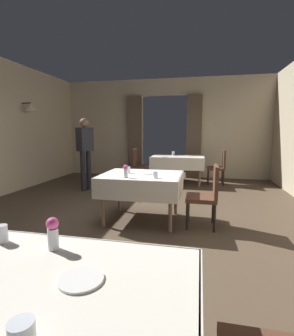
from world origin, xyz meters
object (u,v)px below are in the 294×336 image
(dining_table_mid, at_px, (142,180))
(glass_mid_c, at_px, (155,175))
(dining_table_near, at_px, (32,307))
(plate_far_c, at_px, (189,156))
(plate_near_c, at_px, (81,279))
(glass_near_d, at_px, (22,334))
(glass_near_b, at_px, (2,234))
(glass_far_a, at_px, (173,153))
(chair_far_left, at_px, (139,164))
(chair_mid_right, at_px, (207,193))
(chair_far_right, at_px, (219,165))
(flower_vase_near, at_px, (53,232))
(dining_table_far, at_px, (178,160))
(glass_mid_b, at_px, (128,170))
(plate_mid_d, at_px, (148,174))
(flower_vase_mid, at_px, (126,171))
(person_waiter_by_doorway, at_px, (85,148))
(plate_far_b, at_px, (164,157))

(dining_table_mid, xyz_separation_m, glass_mid_c, (0.27, -0.30, 0.15))
(glass_mid_c, bearing_deg, dining_table_near, -91.85)
(glass_mid_c, height_order, plate_far_c, glass_mid_c)
(plate_near_c, bearing_deg, glass_near_d, -93.17)
(glass_near_b, relative_size, glass_far_a, 0.93)
(chair_far_left, height_order, glass_mid_c, chair_far_left)
(chair_mid_right, relative_size, chair_far_right, 1.00)
(dining_table_mid, relative_size, flower_vase_near, 6.60)
(dining_table_near, relative_size, dining_table_far, 1.02)
(glass_mid_b, bearing_deg, glass_far_a, 82.82)
(glass_mid_b, relative_size, plate_mid_d, 0.51)
(flower_vase_mid, bearing_deg, dining_table_far, 82.04)
(dining_table_near, bearing_deg, chair_far_left, 99.43)
(flower_vase_mid, bearing_deg, dining_table_mid, 65.34)
(chair_far_left, height_order, glass_mid_b, chair_far_left)
(glass_near_b, distance_m, glass_far_a, 5.68)
(chair_far_right, xyz_separation_m, glass_near_d, (-1.04, -6.18, 0.28))
(glass_near_b, bearing_deg, flower_vase_mid, 87.00)
(plate_mid_d, distance_m, person_waiter_by_doorway, 2.55)
(flower_vase_near, bearing_deg, glass_mid_c, 85.15)
(glass_near_d, bearing_deg, glass_far_a, 91.77)
(dining_table_near, bearing_deg, flower_vase_mid, 97.77)
(dining_table_mid, bearing_deg, glass_mid_c, -47.14)
(glass_mid_b, bearing_deg, flower_vase_near, -83.12)
(glass_near_b, xyz_separation_m, glass_near_d, (0.63, -0.61, -0.01))
(dining_table_near, distance_m, glass_near_d, 0.33)
(plate_near_c, height_order, glass_mid_b, glass_mid_b)
(plate_near_c, distance_m, plate_far_c, 5.89)
(plate_near_c, bearing_deg, plate_far_c, 87.90)
(flower_vase_mid, distance_m, plate_far_b, 3.02)
(flower_vase_near, xyz_separation_m, glass_mid_b, (-0.31, 2.58, -0.05))
(dining_table_mid, relative_size, dining_table_far, 0.88)
(glass_near_b, xyz_separation_m, plate_far_b, (0.25, 5.20, -0.05))
(flower_vase_near, relative_size, plate_near_c, 0.92)
(chair_far_right, relative_size, glass_far_a, 8.00)
(chair_mid_right, relative_size, plate_near_c, 4.51)
(person_waiter_by_doorway, bearing_deg, glass_near_d, -66.18)
(chair_mid_right, distance_m, chair_far_left, 3.53)
(plate_near_c, height_order, person_waiter_by_doorway, person_waiter_by_doorway)
(plate_near_c, xyz_separation_m, plate_far_c, (0.22, 5.88, 0.00))
(glass_mid_c, bearing_deg, flower_vase_near, -94.85)
(flower_vase_near, height_order, glass_mid_b, flower_vase_near)
(dining_table_mid, distance_m, flower_vase_mid, 0.42)
(chair_mid_right, height_order, plate_far_c, chair_mid_right)
(chair_far_left, distance_m, plate_far_b, 0.85)
(glass_mid_b, bearing_deg, person_waiter_by_doorway, 132.84)
(dining_table_mid, distance_m, plate_near_c, 2.81)
(glass_mid_c, xyz_separation_m, plate_mid_d, (-0.18, 0.33, -0.04))
(glass_near_b, bearing_deg, glass_mid_b, 89.05)
(chair_far_right, bearing_deg, glass_mid_b, -118.43)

